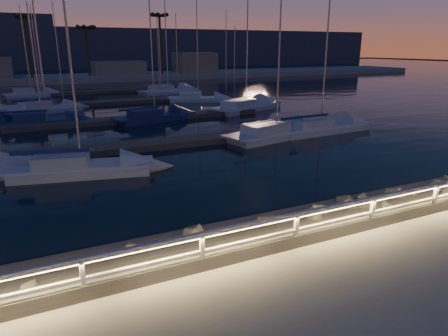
{
  "coord_description": "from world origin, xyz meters",
  "views": [
    {
      "loc": [
        -8.54,
        -8.75,
        5.68
      ],
      "look_at": [
        -2.45,
        4.0,
        1.38
      ],
      "focal_mm": 32.0,
      "sensor_mm": 36.0,
      "label": 1
    }
  ],
  "objects": [
    {
      "name": "sailboat_d",
      "position": [
        6.81,
        15.06,
        -0.18
      ],
      "size": [
        8.76,
        4.27,
        14.27
      ],
      "rotation": [
        0.0,
        0.0,
        0.22
      ],
      "color": "silver",
      "rests_on": "ground"
    },
    {
      "name": "floating_docks",
      "position": [
        0.0,
        32.5,
        -0.4
      ],
      "size": [
        22.0,
        36.0,
        0.4
      ],
      "color": "#554C46",
      "rests_on": "ground"
    },
    {
      "name": "sailboat_b",
      "position": [
        -6.89,
        12.04,
        -0.18
      ],
      "size": [
        7.48,
        3.6,
        12.3
      ],
      "rotation": [
        0.0,
        0.0,
        -0.21
      ],
      "color": "silver",
      "rests_on": "ground"
    },
    {
      "name": "sailboat_e",
      "position": [
        -7.53,
        34.51,
        -0.17
      ],
      "size": [
        7.16,
        3.94,
        11.83
      ],
      "rotation": [
        0.0,
        0.0,
        0.3
      ],
      "color": "silver",
      "rests_on": "ground"
    },
    {
      "name": "palm_center",
      "position": [
        2.0,
        73.0,
        8.78
      ],
      "size": [
        3.0,
        3.0,
        9.7
      ],
      "color": "brown",
      "rests_on": "ground"
    },
    {
      "name": "palm_right",
      "position": [
        16.0,
        72.0,
        11.03
      ],
      "size": [
        3.0,
        3.0,
        12.2
      ],
      "color": "brown",
      "rests_on": "ground"
    },
    {
      "name": "sailboat_c",
      "position": [
        0.85,
        25.41,
        -0.2
      ],
      "size": [
        7.66,
        3.85,
        12.53
      ],
      "rotation": [
        0.0,
        0.0,
        0.24
      ],
      "color": "navy",
      "rests_on": "ground"
    },
    {
      "name": "sailboat_l",
      "position": [
        11.03,
        27.27,
        -0.16
      ],
      "size": [
        9.36,
        5.9,
        15.42
      ],
      "rotation": [
        0.0,
        0.0,
        0.4
      ],
      "color": "silver",
      "rests_on": "ground"
    },
    {
      "name": "sailboat_h",
      "position": [
        10.99,
        15.3,
        -0.18
      ],
      "size": [
        8.68,
        3.14,
        14.39
      ],
      "rotation": [
        0.0,
        0.0,
        0.07
      ],
      "color": "silver",
      "rests_on": "ground"
    },
    {
      "name": "sailboat_k",
      "position": [
        8.5,
        45.36,
        -0.16
      ],
      "size": [
        8.71,
        4.11,
        14.27
      ],
      "rotation": [
        0.0,
        0.0,
        0.2
      ],
      "color": "silver",
      "rests_on": "ground"
    },
    {
      "name": "far_shore",
      "position": [
        -0.12,
        74.05,
        0.29
      ],
      "size": [
        160.0,
        14.0,
        5.2
      ],
      "color": "#9E9B8F",
      "rests_on": "ground"
    },
    {
      "name": "harbor_water",
      "position": [
        0.0,
        31.22,
        -0.97
      ],
      "size": [
        400.0,
        440.0,
        0.6
      ],
      "color": "black",
      "rests_on": "ground"
    },
    {
      "name": "guard_rail",
      "position": [
        -0.07,
        -0.0,
        0.77
      ],
      "size": [
        44.11,
        0.12,
        1.06
      ],
      "color": "silver",
      "rests_on": "ground"
    },
    {
      "name": "sailboat_g",
      "position": [
        9.23,
        36.03,
        -0.2
      ],
      "size": [
        7.29,
        4.75,
        12.11
      ],
      "rotation": [
        0.0,
        0.0,
        -0.43
      ],
      "color": "silver",
      "rests_on": "ground"
    },
    {
      "name": "palm_left",
      "position": [
        -8.0,
        72.0,
        10.14
      ],
      "size": [
        3.0,
        3.0,
        11.2
      ],
      "color": "brown",
      "rests_on": "ground"
    },
    {
      "name": "riprap",
      "position": [
        -7.14,
        0.84,
        -0.08
      ],
      "size": [
        41.56,
        2.71,
        1.39
      ],
      "color": "#605D53",
      "rests_on": "ground"
    },
    {
      "name": "ground",
      "position": [
        0.0,
        0.0,
        0.0
      ],
      "size": [
        400.0,
        400.0,
        0.0
      ],
      "primitive_type": "plane",
      "color": "#9E9B8F",
      "rests_on": "ground"
    },
    {
      "name": "sailboat_f",
      "position": [
        -8.19,
        27.36,
        -0.19
      ],
      "size": [
        7.03,
        2.65,
        11.71
      ],
      "rotation": [
        0.0,
        0.0,
        -0.08
      ],
      "color": "navy",
      "rests_on": "ground"
    },
    {
      "name": "sailboat_m",
      "position": [
        -8.7,
        49.61,
        -0.18
      ],
      "size": [
        6.87,
        3.11,
        11.37
      ],
      "rotation": [
        0.0,
        0.0,
        0.18
      ],
      "color": "silver",
      "rests_on": "ground"
    }
  ]
}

